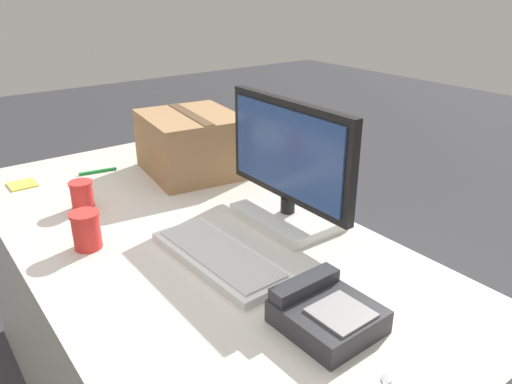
{
  "coord_description": "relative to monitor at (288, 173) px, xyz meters",
  "views": [
    {
      "loc": [
        1.19,
        -0.62,
        1.43
      ],
      "look_at": [
        0.18,
        0.14,
        0.89
      ],
      "focal_mm": 35.0,
      "sensor_mm": 36.0,
      "label": 1
    }
  ],
  "objects": [
    {
      "name": "pen_marker",
      "position": [
        -0.76,
        -0.32,
        -0.16
      ],
      "size": [
        0.04,
        0.14,
        0.01
      ],
      "rotation": [
        0.0,
        0.0,
        4.55
      ],
      "color": "#198C33",
      "rests_on": "office_desk"
    },
    {
      "name": "desk_phone",
      "position": [
        0.43,
        -0.26,
        -0.13
      ],
      "size": [
        0.21,
        0.19,
        0.08
      ],
      "rotation": [
        0.0,
        0.0,
        0.03
      ],
      "color": "#2D2D33",
      "rests_on": "office_desk"
    },
    {
      "name": "paper_cup_left",
      "position": [
        -0.47,
        -0.47,
        -0.11
      ],
      "size": [
        0.08,
        0.08,
        0.09
      ],
      "color": "red",
      "rests_on": "office_desk"
    },
    {
      "name": "sticky_note_pad",
      "position": [
        -0.8,
        -0.58,
        -0.16
      ],
      "size": [
        0.09,
        0.09,
        0.01
      ],
      "color": "#E5DB4C",
      "rests_on": "office_desk"
    },
    {
      "name": "paper_cup_right",
      "position": [
        -0.21,
        -0.55,
        -0.11
      ],
      "size": [
        0.08,
        0.08,
        0.11
      ],
      "color": "red",
      "rests_on": "office_desk"
    },
    {
      "name": "monitor",
      "position": [
        0.0,
        0.0,
        0.0
      ],
      "size": [
        0.51,
        0.22,
        0.38
      ],
      "color": "white",
      "rests_on": "office_desk"
    },
    {
      "name": "keyboard",
      "position": [
        0.07,
        -0.29,
        -0.15
      ],
      "size": [
        0.44,
        0.18,
        0.03
      ],
      "rotation": [
        0.0,
        0.0,
        0.04
      ],
      "color": "silver",
      "rests_on": "office_desk"
    },
    {
      "name": "cardboard_box",
      "position": [
        -0.56,
        -0.01,
        -0.05
      ],
      "size": [
        0.41,
        0.38,
        0.23
      ],
      "rotation": [
        0.0,
        0.0,
        -0.13
      ],
      "color": "#9E754C",
      "rests_on": "office_desk"
    },
    {
      "name": "office_desk",
      "position": [
        -0.14,
        -0.29,
        -0.53
      ],
      "size": [
        1.8,
        0.9,
        0.74
      ],
      "color": "beige",
      "rests_on": "ground_plane"
    }
  ]
}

